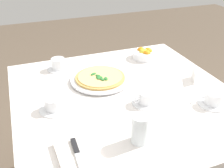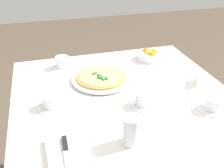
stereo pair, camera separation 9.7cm
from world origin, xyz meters
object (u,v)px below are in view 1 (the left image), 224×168
coffee_cup_far_right (54,105)px  dinner_knife (78,156)px  coffee_cup_center_back (58,64)px  coffee_cup_left_edge (146,98)px  water_glass_near_left (140,130)px  citrus_bowl (145,54)px  pizza (100,77)px  napkin_folded (78,158)px  menu_card (194,75)px  coffee_cup_near_right (213,99)px  pizza_plate (100,79)px

coffee_cup_far_right → dinner_knife: size_ratio=0.67×
coffee_cup_center_back → dinner_knife: bearing=-5.4°
coffee_cup_left_edge → water_glass_near_left: size_ratio=1.15×
coffee_cup_far_right → water_glass_near_left: water_glass_near_left is taller
citrus_bowl → pizza: bearing=-62.1°
coffee_cup_left_edge → napkin_folded: 0.44m
coffee_cup_far_right → menu_card: bearing=90.7°
napkin_folded → coffee_cup_center_back: bearing=172.1°
coffee_cup_near_right → water_glass_near_left: size_ratio=1.13×
water_glass_near_left → menu_card: bearing=124.7°
coffee_cup_center_back → napkin_folded: 0.73m
napkin_folded → citrus_bowl: (-0.69, 0.60, 0.02)m
napkin_folded → menu_card: bearing=113.2°
coffee_cup_far_right → citrus_bowl: bearing=119.9°
pizza → coffee_cup_far_right: (0.17, -0.27, 0.00)m
water_glass_near_left → napkin_folded: (0.01, -0.24, -0.04)m
coffee_cup_near_right → citrus_bowl: (-0.57, -0.06, -0.00)m
pizza → dinner_knife: 0.56m
napkin_folded → dinner_knife: size_ratio=1.15×
coffee_cup_left_edge → water_glass_near_left: bearing=-32.3°
water_glass_near_left → napkin_folded: 0.24m
pizza → menu_card: 0.49m
coffee_cup_near_right → coffee_cup_left_edge: size_ratio=0.98×
coffee_cup_far_right → napkin_folded: 0.33m
menu_card → coffee_cup_center_back: bearing=87.2°
coffee_cup_left_edge → napkin_folded: size_ratio=0.59×
coffee_cup_far_right → citrus_bowl: size_ratio=0.87×
dinner_knife → coffee_cup_center_back: bearing=175.6°
coffee_cup_near_right → coffee_cup_left_edge: same height
menu_card → dinner_knife: bearing=143.9°
coffee_cup_near_right → dinner_knife: size_ratio=0.67×
pizza → coffee_cup_far_right: bearing=-57.6°
citrus_bowl → menu_card: size_ratio=1.84×
coffee_cup_far_right → citrus_bowl: (-0.36, 0.62, 0.00)m
pizza_plate → coffee_cup_far_right: bearing=-57.6°
pizza → dinner_knife: size_ratio=1.33×
coffee_cup_far_right → menu_card: (-0.01, 0.73, 0.00)m
napkin_folded → citrus_bowl: citrus_bowl is taller
pizza_plate → citrus_bowl: 0.40m
pizza_plate → coffee_cup_center_back: 0.28m
dinner_knife → coffee_cup_far_right: bearing=-174.6°
pizza_plate → citrus_bowl: citrus_bowl is taller
coffee_cup_far_right → water_glass_near_left: bearing=39.7°
pizza_plate → coffee_cup_left_edge: (0.27, 0.13, 0.02)m
pizza_plate → water_glass_near_left: (0.49, -0.01, 0.04)m
water_glass_near_left → citrus_bowl: (-0.68, 0.36, -0.02)m
coffee_cup_far_right → water_glass_near_left: size_ratio=1.14×
coffee_cup_center_back → water_glass_near_left: bearing=13.4°
dinner_knife → napkin_folded: bearing=180.0°
coffee_cup_left_edge → dinner_knife: 0.44m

